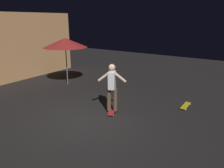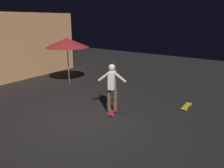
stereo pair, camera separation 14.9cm
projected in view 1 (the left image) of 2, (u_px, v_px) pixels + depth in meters
ground_plane at (83, 121)px, 6.94m from camera, size 28.00×28.00×0.00m
patio_umbrella at (65, 43)px, 10.29m from camera, size 2.10×2.10×2.30m
skateboard_ridden at (112, 111)px, 7.58m from camera, size 0.79×0.51×0.07m
skateboard_spare at (186, 106)px, 8.03m from camera, size 0.78×0.23×0.07m
skater at (112, 84)px, 7.29m from camera, size 0.49×0.93×1.67m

